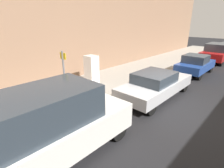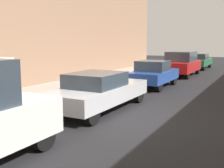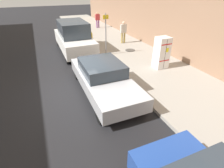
{
  "view_description": "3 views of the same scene",
  "coord_description": "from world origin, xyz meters",
  "px_view_note": "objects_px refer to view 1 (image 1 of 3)",
  "views": [
    {
      "loc": [
        3.05,
        -7.07,
        3.76
      ],
      "look_at": [
        -2.73,
        -0.83,
        0.69
      ],
      "focal_mm": 28.0,
      "sensor_mm": 36.0,
      "label": 1
    },
    {
      "loc": [
        4.13,
        -8.0,
        2.47
      ],
      "look_at": [
        -0.29,
        0.28,
        1.05
      ],
      "focal_mm": 45.0,
      "sensor_mm": 36.0,
      "label": 2
    },
    {
      "loc": [
        1.24,
        6.94,
        4.2
      ],
      "look_at": [
        -1.05,
        1.49,
        0.86
      ],
      "focal_mm": 28.0,
      "sensor_mm": 36.0,
      "label": 3
    }
  ],
  "objects_px": {
    "discarded_refrigerator": "(92,70)",
    "parked_hatchback_blue": "(195,64)",
    "parked_van_white": "(46,128)",
    "parked_suv_red": "(217,52)",
    "parked_sedan_silver": "(156,84)",
    "street_sign_post": "(65,80)"
  },
  "relations": [
    {
      "from": "street_sign_post",
      "to": "parked_sedan_silver",
      "type": "relative_size",
      "value": 0.55
    },
    {
      "from": "discarded_refrigerator",
      "to": "parked_van_white",
      "type": "distance_m",
      "value": 6.19
    },
    {
      "from": "parked_sedan_silver",
      "to": "parked_hatchback_blue",
      "type": "height_order",
      "value": "parked_hatchback_blue"
    },
    {
      "from": "parked_hatchback_blue",
      "to": "street_sign_post",
      "type": "bearing_deg",
      "value": -99.81
    },
    {
      "from": "street_sign_post",
      "to": "parked_sedan_silver",
      "type": "xyz_separation_m",
      "value": [
        1.73,
        4.16,
        -0.88
      ]
    },
    {
      "from": "discarded_refrigerator",
      "to": "parked_hatchback_blue",
      "type": "xyz_separation_m",
      "value": [
        3.78,
        6.87,
        -0.25
      ]
    },
    {
      "from": "discarded_refrigerator",
      "to": "parked_suv_red",
      "type": "bearing_deg",
      "value": 73.44
    },
    {
      "from": "discarded_refrigerator",
      "to": "parked_van_white",
      "type": "relative_size",
      "value": 0.33
    },
    {
      "from": "discarded_refrigerator",
      "to": "parked_hatchback_blue",
      "type": "distance_m",
      "value": 7.84
    },
    {
      "from": "discarded_refrigerator",
      "to": "parked_sedan_silver",
      "type": "xyz_separation_m",
      "value": [
        3.78,
        1.03,
        -0.28
      ]
    },
    {
      "from": "parked_sedan_silver",
      "to": "parked_suv_red",
      "type": "relative_size",
      "value": 1.03
    },
    {
      "from": "parked_hatchback_blue",
      "to": "parked_suv_red",
      "type": "bearing_deg",
      "value": 90.0
    },
    {
      "from": "parked_van_white",
      "to": "street_sign_post",
      "type": "bearing_deg",
      "value": 134.22
    },
    {
      "from": "discarded_refrigerator",
      "to": "street_sign_post",
      "type": "xyz_separation_m",
      "value": [
        2.05,
        -3.13,
        0.59
      ]
    },
    {
      "from": "discarded_refrigerator",
      "to": "street_sign_post",
      "type": "height_order",
      "value": "street_sign_post"
    },
    {
      "from": "street_sign_post",
      "to": "parked_sedan_silver",
      "type": "distance_m",
      "value": 4.59
    },
    {
      "from": "parked_suv_red",
      "to": "parked_sedan_silver",
      "type": "bearing_deg",
      "value": -90.0
    },
    {
      "from": "parked_van_white",
      "to": "parked_suv_red",
      "type": "distance_m",
      "value": 17.62
    },
    {
      "from": "street_sign_post",
      "to": "parked_sedan_silver",
      "type": "height_order",
      "value": "street_sign_post"
    },
    {
      "from": "street_sign_post",
      "to": "parked_hatchback_blue",
      "type": "xyz_separation_m",
      "value": [
        1.73,
        10.0,
        -0.85
      ]
    },
    {
      "from": "parked_hatchback_blue",
      "to": "parked_suv_red",
      "type": "height_order",
      "value": "parked_suv_red"
    },
    {
      "from": "discarded_refrigerator",
      "to": "parked_sedan_silver",
      "type": "relative_size",
      "value": 0.36
    }
  ]
}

